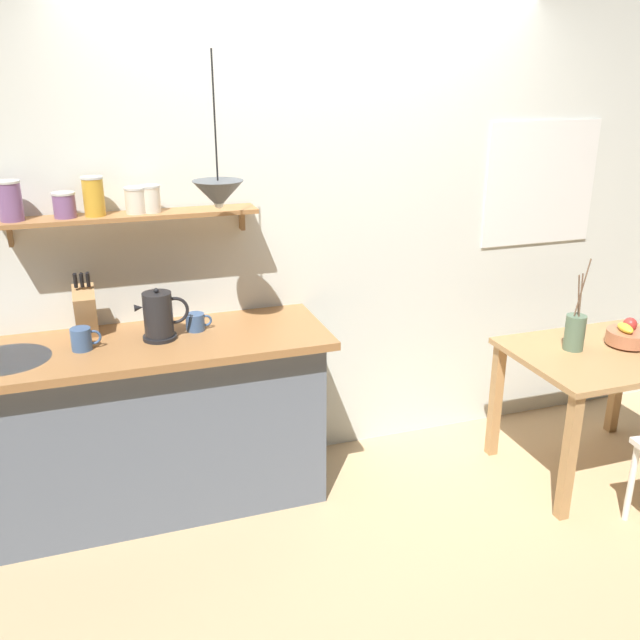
{
  "coord_description": "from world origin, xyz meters",
  "views": [
    {
      "loc": [
        -1.16,
        -2.89,
        2.16
      ],
      "look_at": [
        -0.1,
        0.25,
        0.95
      ],
      "focal_mm": 39.1,
      "sensor_mm": 36.0,
      "label": 1
    }
  ],
  "objects": [
    {
      "name": "ground_plane",
      "position": [
        0.0,
        0.0,
        0.0
      ],
      "size": [
        14.0,
        14.0,
        0.0
      ],
      "primitive_type": "plane",
      "color": "tan"
    },
    {
      "name": "back_wall",
      "position": [
        0.21,
        0.65,
        1.35
      ],
      "size": [
        6.8,
        0.11,
        2.7
      ],
      "color": "silver",
      "rests_on": "ground_plane"
    },
    {
      "name": "kitchen_counter",
      "position": [
        -1.0,
        0.32,
        0.47
      ],
      "size": [
        1.83,
        0.63,
        0.93
      ],
      "color": "slate",
      "rests_on": "ground_plane"
    },
    {
      "name": "wall_shelf",
      "position": [
        -1.09,
        0.49,
        1.54
      ],
      "size": [
        1.2,
        0.2,
        0.31
      ],
      "color": "#9E6B3D"
    },
    {
      "name": "dining_table",
      "position": [
        1.39,
        -0.12,
        0.61
      ],
      "size": [
        0.96,
        0.76,
        0.72
      ],
      "color": "tan",
      "rests_on": "ground_plane"
    },
    {
      "name": "fruit_bowl",
      "position": [
        1.56,
        -0.08,
        0.78
      ],
      "size": [
        0.23,
        0.23,
        0.15
      ],
      "color": "#BC704C",
      "rests_on": "dining_table"
    },
    {
      "name": "twig_vase",
      "position": [
        1.24,
        -0.04,
        0.83
      ],
      "size": [
        0.11,
        0.11,
        0.5
      ],
      "color": "#567056",
      "rests_on": "dining_table"
    },
    {
      "name": "electric_kettle",
      "position": [
        -0.89,
        0.31,
        1.04
      ],
      "size": [
        0.25,
        0.16,
        0.26
      ],
      "color": "black",
      "rests_on": "kitchen_counter"
    },
    {
      "name": "knife_block",
      "position": [
        -1.22,
        0.47,
        1.06
      ],
      "size": [
        0.1,
        0.21,
        0.33
      ],
      "color": "tan",
      "rests_on": "kitchen_counter"
    },
    {
      "name": "coffee_mug_by_sink",
      "position": [
        -1.25,
        0.29,
        0.98
      ],
      "size": [
        0.14,
        0.09,
        0.11
      ],
      "color": "#3D5B89",
      "rests_on": "kitchen_counter"
    },
    {
      "name": "coffee_mug_spare",
      "position": [
        -0.71,
        0.37,
        0.97
      ],
      "size": [
        0.13,
        0.09,
        0.09
      ],
      "color": "#3D5B89",
      "rests_on": "kitchen_counter"
    },
    {
      "name": "pendant_lamp",
      "position": [
        -0.6,
        0.19,
        1.63
      ],
      "size": [
        0.23,
        0.23,
        0.67
      ],
      "color": "black"
    }
  ]
}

